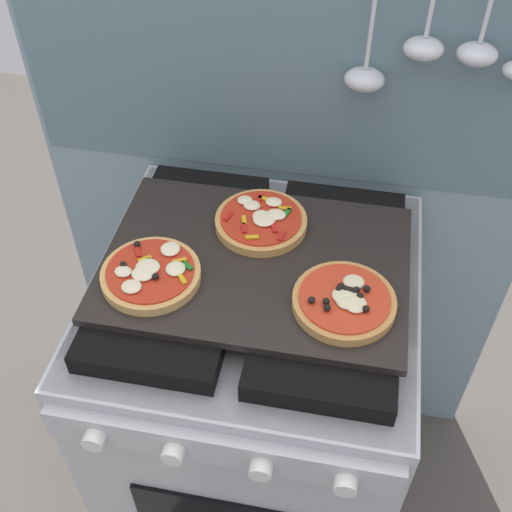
# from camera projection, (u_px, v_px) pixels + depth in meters

# --- Properties ---
(ground_plane) EXTENTS (4.00, 4.00, 0.00)m
(ground_plane) POSITION_uv_depth(u_px,v_px,m) (256.00, 487.00, 1.78)
(ground_plane) COLOR #4C4742
(kitchen_backsplash) EXTENTS (1.10, 0.09, 1.55)m
(kitchen_backsplash) POSITION_uv_depth(u_px,v_px,m) (285.00, 196.00, 1.44)
(kitchen_backsplash) COLOR #7A939E
(kitchen_backsplash) RESTS_ON ground_plane
(stove) EXTENTS (0.60, 0.64, 0.90)m
(stove) POSITION_uv_depth(u_px,v_px,m) (256.00, 401.00, 1.46)
(stove) COLOR #B7BABF
(stove) RESTS_ON ground_plane
(baking_tray) EXTENTS (0.54, 0.38, 0.02)m
(baking_tray) POSITION_uv_depth(u_px,v_px,m) (256.00, 263.00, 1.13)
(baking_tray) COLOR black
(baking_tray) RESTS_ON stove
(pizza_left) EXTENTS (0.17, 0.17, 0.03)m
(pizza_left) POSITION_uv_depth(u_px,v_px,m) (151.00, 273.00, 1.08)
(pizza_left) COLOR tan
(pizza_left) RESTS_ON baking_tray
(pizza_right) EXTENTS (0.17, 0.17, 0.03)m
(pizza_right) POSITION_uv_depth(u_px,v_px,m) (345.00, 301.00, 1.04)
(pizza_right) COLOR #C18947
(pizza_right) RESTS_ON baking_tray
(pizza_center) EXTENTS (0.17, 0.17, 0.03)m
(pizza_center) POSITION_uv_depth(u_px,v_px,m) (261.00, 220.00, 1.18)
(pizza_center) COLOR tan
(pizza_center) RESTS_ON baking_tray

